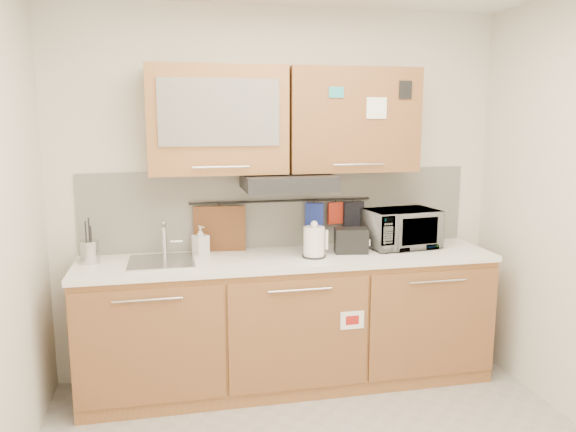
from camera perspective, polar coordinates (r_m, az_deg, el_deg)
name	(u,v)px	position (r m, az deg, el deg)	size (l,w,h in m)	color
wall_back	(281,195)	(4.05, -0.76, 2.20)	(3.20, 3.20, 0.00)	silver
base_cabinet	(289,328)	(3.98, 0.14, -11.27)	(2.80, 0.64, 0.88)	#A96C3C
countertop	(290,259)	(3.83, 0.16, -4.37)	(2.82, 0.62, 0.04)	white
backsplash	(281,208)	(4.05, -0.73, 0.77)	(2.80, 0.02, 0.56)	silver
upper_cabinets	(285,120)	(3.83, -0.33, 9.71)	(1.82, 0.37, 0.70)	#A96C3C
range_hood	(288,182)	(3.79, -0.03, 3.49)	(0.60, 0.46, 0.10)	black
sink	(162,261)	(3.76, -12.70, -4.51)	(0.42, 0.40, 0.26)	silver
utensil_rail	(282,201)	(4.00, -0.62, 1.53)	(0.02, 0.02, 1.30)	black
utensil_crock	(90,251)	(3.84, -19.48, -3.42)	(0.15, 0.15, 0.29)	#B9B9BE
kettle	(314,243)	(3.77, 2.68, -2.73)	(0.18, 0.17, 0.25)	white
toaster	(351,240)	(3.92, 6.43, -2.47)	(0.25, 0.17, 0.17)	black
microwave	(401,228)	(4.13, 11.44, -1.25)	(0.50, 0.34, 0.28)	#999999
soap_bottle	(201,240)	(3.89, -8.86, -2.44)	(0.09, 0.09, 0.20)	#999999
cutting_board	(220,237)	(3.97, -6.94, -2.18)	(0.36, 0.03, 0.45)	brown
oven_mitt	(314,218)	(4.06, 2.69, -0.18)	(0.13, 0.03, 0.22)	#213299
dark_pouch	(353,218)	(4.15, 6.63, -0.21)	(0.15, 0.04, 0.24)	black
pot_holder	(336,213)	(4.10, 4.88, 0.30)	(0.13, 0.02, 0.16)	#AC2916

